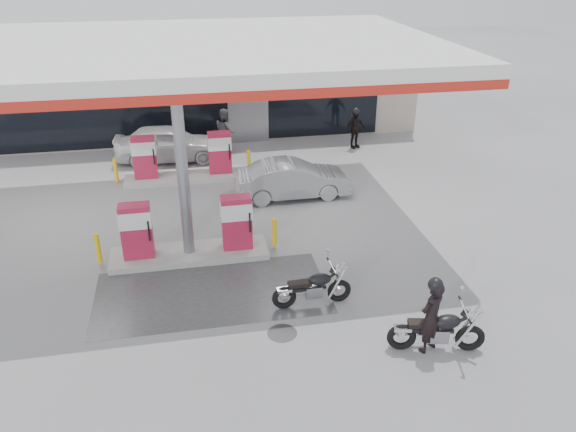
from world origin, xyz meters
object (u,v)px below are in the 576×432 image
(biker_walking, at_px, (355,129))
(biker_main, at_px, (431,317))
(attendant, at_px, (225,131))
(main_motorcycle, at_px, (438,331))
(parked_car_right, at_px, (275,118))
(pump_island_far, at_px, (183,162))
(hatchback_silver, at_px, (293,179))
(sedan_white, at_px, (168,143))
(pump_island_near, at_px, (188,235))
(parked_motorcycle, at_px, (313,289))

(biker_walking, bearing_deg, biker_main, -120.55)
(biker_main, xyz_separation_m, attendant, (-3.25, 13.97, 0.06))
(main_motorcycle, relative_size, parked_car_right, 0.55)
(main_motorcycle, xyz_separation_m, biker_walking, (2.18, 13.49, 0.35))
(main_motorcycle, bearing_deg, attendant, 115.99)
(pump_island_far, relative_size, hatchback_silver, 1.28)
(sedan_white, relative_size, hatchback_silver, 1.09)
(parked_car_right, height_order, biker_walking, biker_walking)
(pump_island_near, bearing_deg, attendant, 78.15)
(pump_island_far, height_order, sedan_white, pump_island_far)
(main_motorcycle, relative_size, attendant, 1.14)
(attendant, height_order, parked_car_right, attendant)
(biker_main, bearing_deg, attendant, -105.92)
(main_motorcycle, bearing_deg, parked_motorcycle, 148.42)
(main_motorcycle, distance_m, parked_motorcycle, 3.21)
(main_motorcycle, bearing_deg, biker_walking, 92.99)
(pump_island_near, bearing_deg, biker_main, -45.43)
(pump_island_near, relative_size, hatchback_silver, 1.28)
(sedan_white, height_order, attendant, attendant)
(pump_island_far, bearing_deg, biker_main, -65.48)
(main_motorcycle, xyz_separation_m, hatchback_silver, (-1.53, 8.81, 0.17))
(biker_main, relative_size, hatchback_silver, 0.44)
(pump_island_near, relative_size, parked_motorcycle, 2.51)
(pump_island_near, relative_size, biker_main, 2.90)
(biker_walking, bearing_deg, sedan_white, 160.01)
(parked_motorcycle, xyz_separation_m, sedan_white, (-3.53, 11.19, 0.28))
(sedan_white, distance_m, biker_walking, 8.03)
(parked_motorcycle, relative_size, biker_walking, 1.22)
(biker_walking, bearing_deg, hatchback_silver, -148.95)
(pump_island_near, height_order, main_motorcycle, pump_island_near)
(pump_island_far, bearing_deg, hatchback_silver, -32.52)
(biker_main, bearing_deg, parked_car_right, -116.97)
(pump_island_far, distance_m, main_motorcycle, 12.40)
(biker_main, relative_size, parked_motorcycle, 0.87)
(main_motorcycle, height_order, biker_walking, biker_walking)
(pump_island_near, height_order, hatchback_silver, pump_island_near)
(parked_car_right, bearing_deg, biker_walking, -129.94)
(attendant, relative_size, biker_walking, 1.13)
(pump_island_near, bearing_deg, parked_motorcycle, -45.18)
(parked_motorcycle, bearing_deg, sedan_white, 105.91)
(hatchback_silver, xyz_separation_m, biker_walking, (3.71, 4.68, 0.18))
(pump_island_far, distance_m, attendant, 3.36)
(pump_island_near, relative_size, parked_car_right, 1.31)
(biker_main, height_order, biker_walking, biker_main)
(pump_island_far, xyz_separation_m, biker_main, (5.10, -11.17, 0.18))
(parked_motorcycle, xyz_separation_m, attendant, (-1.13, 11.79, 0.48))
(main_motorcycle, bearing_deg, sedan_white, 125.74)
(pump_island_near, distance_m, parked_motorcycle, 4.23)
(pump_island_near, distance_m, hatchback_silver, 5.21)
(pump_island_far, xyz_separation_m, main_motorcycle, (5.29, -11.21, -0.21))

